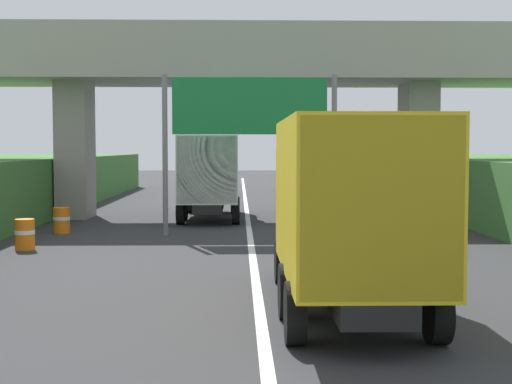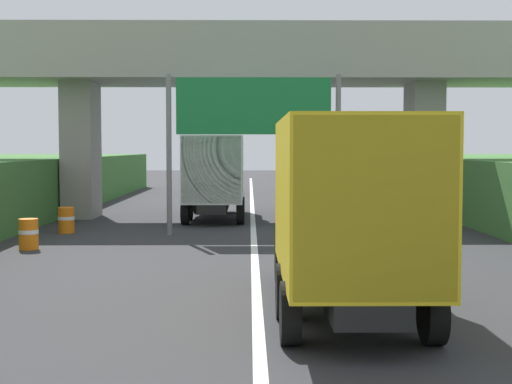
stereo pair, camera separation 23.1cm
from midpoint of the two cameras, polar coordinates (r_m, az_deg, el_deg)
lane_centre_stripe at (r=24.54m, az=-0.74°, el=-3.47°), size 0.20×94.38×0.01m
overpass_bridge at (r=31.31m, az=-0.89°, el=8.99°), size 40.00×4.80×7.91m
overhead_highway_sign at (r=24.75m, az=-0.76°, el=5.87°), size 5.88×0.18×5.41m
truck_blue at (r=30.59m, az=-3.79°, el=1.52°), size 2.44×7.30×3.44m
truck_yellow at (r=13.28m, az=6.43°, el=-0.99°), size 2.44×7.30×3.44m
car_green at (r=47.54m, az=-3.29°, el=0.90°), size 1.86×4.10×1.72m
construction_barrel_4 at (r=22.33m, az=-17.82°, el=-3.14°), size 0.57×0.57×0.90m
construction_barrel_5 at (r=26.31m, az=-15.13°, el=-2.12°), size 0.57×0.57×0.90m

